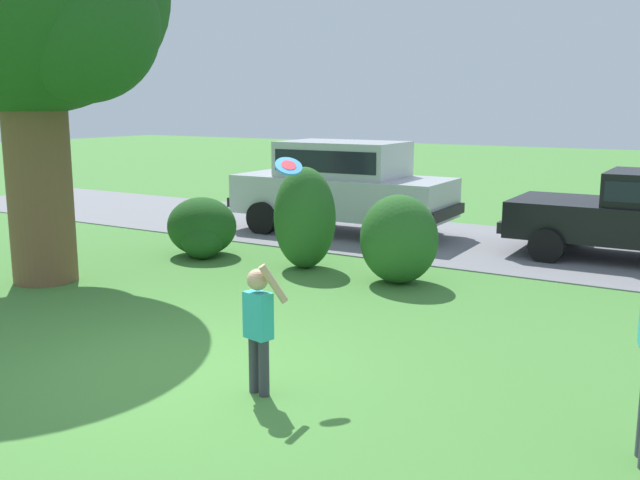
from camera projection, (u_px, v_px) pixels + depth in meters
ground_plane at (180, 367)px, 7.50m from camera, size 80.00×80.00×0.00m
driveway_strip at (458, 243)px, 14.14m from camera, size 28.00×4.40×0.02m
oak_tree_large at (36, 7)px, 10.44m from camera, size 4.26×4.11×6.02m
shrub_near_tree at (202, 229)px, 12.90m from camera, size 1.27×1.22×1.05m
shrub_centre_left at (305, 218)px, 11.88m from camera, size 1.04×0.99×1.68m
shrub_centre at (399, 239)px, 10.91m from camera, size 1.20×1.11×1.35m
parked_suv at (343, 182)px, 15.02m from camera, size 4.76×2.22×1.92m
child_thrower at (258, 321)px, 6.69m from camera, size 0.47×0.23×1.29m
frisbee at (289, 166)px, 7.29m from camera, size 0.30×0.27×0.23m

